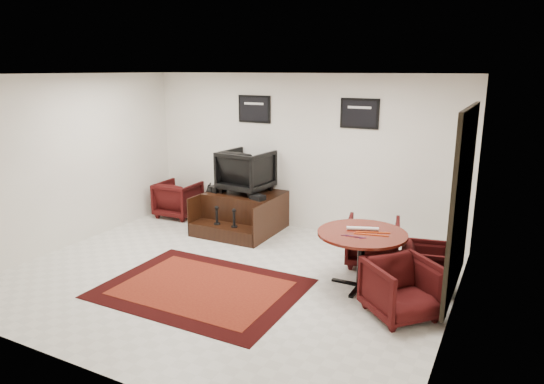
{
  "coord_description": "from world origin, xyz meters",
  "views": [
    {
      "loc": [
        3.52,
        -5.39,
        2.87
      ],
      "look_at": [
        0.28,
        0.9,
        1.07
      ],
      "focal_mm": 32.0,
      "sensor_mm": 36.0,
      "label": 1
    }
  ],
  "objects_px": {
    "shine_podium": "(243,213)",
    "armchair_side": "(178,197)",
    "table_chair_back": "(373,239)",
    "table_chair_window": "(426,265)",
    "table_chair_corner": "(402,286)",
    "meeting_table": "(362,239)",
    "shine_chair": "(246,169)"
  },
  "relations": [
    {
      "from": "shine_podium",
      "to": "meeting_table",
      "type": "height_order",
      "value": "meeting_table"
    },
    {
      "from": "armchair_side",
      "to": "table_chair_back",
      "type": "relative_size",
      "value": 1.0
    },
    {
      "from": "table_chair_back",
      "to": "table_chair_window",
      "type": "xyz_separation_m",
      "value": [
        0.87,
        -0.5,
        -0.06
      ]
    },
    {
      "from": "armchair_side",
      "to": "table_chair_back",
      "type": "xyz_separation_m",
      "value": [
        4.13,
        -0.63,
        0.0
      ]
    },
    {
      "from": "armchair_side",
      "to": "shine_chair",
      "type": "bearing_deg",
      "value": 177.65
    },
    {
      "from": "shine_podium",
      "to": "table_chair_back",
      "type": "bearing_deg",
      "value": -11.04
    },
    {
      "from": "table_chair_back",
      "to": "table_chair_window",
      "type": "height_order",
      "value": "table_chair_back"
    },
    {
      "from": "meeting_table",
      "to": "table_chair_corner",
      "type": "relative_size",
      "value": 1.54
    },
    {
      "from": "meeting_table",
      "to": "table_chair_corner",
      "type": "bearing_deg",
      "value": -40.08
    },
    {
      "from": "shine_podium",
      "to": "table_chair_corner",
      "type": "xyz_separation_m",
      "value": [
        3.31,
        -1.92,
        0.07
      ]
    },
    {
      "from": "meeting_table",
      "to": "table_chair_back",
      "type": "relative_size",
      "value": 1.52
    },
    {
      "from": "shine_podium",
      "to": "table_chair_corner",
      "type": "relative_size",
      "value": 1.78
    },
    {
      "from": "table_chair_back",
      "to": "table_chair_corner",
      "type": "relative_size",
      "value": 1.01
    },
    {
      "from": "shine_chair",
      "to": "table_chair_corner",
      "type": "distance_m",
      "value": 3.97
    },
    {
      "from": "shine_chair",
      "to": "armchair_side",
      "type": "height_order",
      "value": "shine_chair"
    },
    {
      "from": "shine_podium",
      "to": "shine_chair",
      "type": "bearing_deg",
      "value": 90.0
    },
    {
      "from": "shine_chair",
      "to": "table_chair_back",
      "type": "bearing_deg",
      "value": 170.95
    },
    {
      "from": "table_chair_window",
      "to": "shine_chair",
      "type": "bearing_deg",
      "value": 60.38
    },
    {
      "from": "shine_chair",
      "to": "table_chair_window",
      "type": "distance_m",
      "value": 3.69
    },
    {
      "from": "meeting_table",
      "to": "armchair_side",
      "type": "bearing_deg",
      "value": 160.57
    },
    {
      "from": "meeting_table",
      "to": "table_chair_back",
      "type": "xyz_separation_m",
      "value": [
        -0.08,
        0.86,
        -0.29
      ]
    },
    {
      "from": "table_chair_back",
      "to": "table_chair_corner",
      "type": "distance_m",
      "value": 1.61
    },
    {
      "from": "table_chair_corner",
      "to": "meeting_table",
      "type": "bearing_deg",
      "value": 92.43
    },
    {
      "from": "armchair_side",
      "to": "meeting_table",
      "type": "bearing_deg",
      "value": 157.75
    },
    {
      "from": "shine_chair",
      "to": "meeting_table",
      "type": "distance_m",
      "value": 3.06
    },
    {
      "from": "shine_chair",
      "to": "meeting_table",
      "type": "bearing_deg",
      "value": 155.41
    },
    {
      "from": "shine_chair",
      "to": "meeting_table",
      "type": "height_order",
      "value": "shine_chair"
    },
    {
      "from": "table_chair_window",
      "to": "meeting_table",
      "type": "bearing_deg",
      "value": 103.3
    },
    {
      "from": "shine_podium",
      "to": "armchair_side",
      "type": "relative_size",
      "value": 1.76
    },
    {
      "from": "shine_podium",
      "to": "table_chair_corner",
      "type": "bearing_deg",
      "value": -30.15
    },
    {
      "from": "shine_chair",
      "to": "table_chair_corner",
      "type": "xyz_separation_m",
      "value": [
        3.31,
        -2.06,
        -0.73
      ]
    },
    {
      "from": "table_chair_back",
      "to": "armchair_side",
      "type": "bearing_deg",
      "value": -21.76
    }
  ]
}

